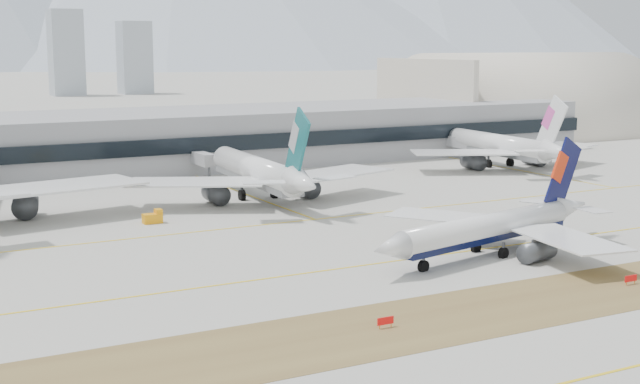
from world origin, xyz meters
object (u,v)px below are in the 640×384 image
terminal (126,141)px  hangar (522,134)px  widebody_cathay (260,173)px  taxiing_airliner (494,228)px  widebody_china_air (502,147)px

terminal → hangar: (154.56, 20.16, -7.37)m
widebody_cathay → terminal: 61.03m
widebody_cathay → taxiing_airliner: bearing=-165.3°
hangar → taxiing_airliner: bearing=-132.4°
widebody_cathay → terminal: widebody_cathay is taller
widebody_cathay → hangar: hangar is taller
terminal → widebody_cathay: bearing=-78.9°
widebody_china_air → terminal: size_ratio=0.21×
hangar → widebody_china_air: bearing=-134.6°
terminal → taxiing_airliner: bearing=-79.2°
taxiing_airliner → widebody_cathay: 64.50m
terminal → widebody_china_air: bearing=-26.1°
taxiing_airliner → hangar: size_ratio=0.57×
taxiing_airliner → widebody_china_air: 103.60m
hangar → terminal: bearing=-172.6°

